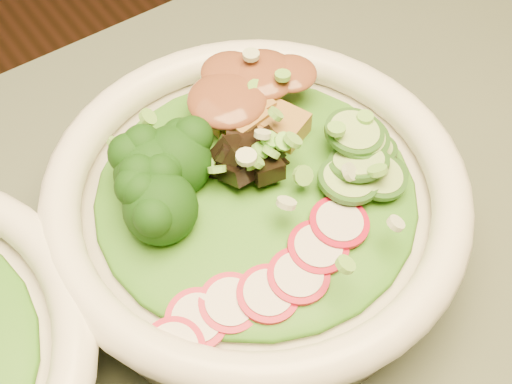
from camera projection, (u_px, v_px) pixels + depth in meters
salad_bowl at (256, 210)px, 0.49m from camera, size 0.28×0.28×0.08m
lettuce_bed at (256, 191)px, 0.47m from camera, size 0.21×0.21×0.03m
broccoli_florets at (153, 190)px, 0.45m from camera, size 0.10×0.09×0.05m
radish_slices at (278, 279)px, 0.42m from camera, size 0.12×0.07×0.02m
cucumber_slices at (360, 169)px, 0.46m from camera, size 0.09×0.09×0.04m
mushroom_heap at (253, 162)px, 0.46m from camera, size 0.09×0.09×0.04m
tofu_cubes at (245, 105)px, 0.50m from camera, size 0.11×0.08×0.04m
peanut_sauce at (245, 91)px, 0.49m from camera, size 0.07×0.06×0.02m
scallion_garnish at (256, 167)px, 0.45m from camera, size 0.20×0.20×0.03m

